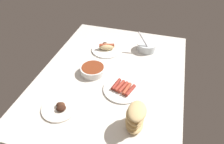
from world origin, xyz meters
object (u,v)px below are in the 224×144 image
at_px(plate_sausages, 123,89).
at_px(bread_stack, 135,117).
at_px(bowl_coleslaw, 147,46).
at_px(plate_grilled_meat, 60,108).
at_px(bowl_chili, 93,70).
at_px(plate_hotdog_assembled, 107,48).

relative_size(plate_sausages, bread_stack, 1.61).
height_order(bowl_coleslaw, plate_grilled_meat, bowl_coleslaw).
bearing_deg(plate_sausages, bowl_chili, -113.44).
bearing_deg(bread_stack, plate_grilled_meat, -89.71).
distance_m(bowl_coleslaw, bread_stack, 0.70).
distance_m(plate_hotdog_assembled, plate_grilled_meat, 0.61).
xyz_separation_m(plate_grilled_meat, bread_stack, (-0.00, 0.40, 0.06)).
bearing_deg(plate_grilled_meat, bread_stack, 90.29).
xyz_separation_m(bowl_coleslaw, plate_grilled_meat, (0.69, -0.35, -0.02)).
bearing_deg(plate_hotdog_assembled, bowl_coleslaw, 106.89).
height_order(plate_hotdog_assembled, bowl_chili, plate_hotdog_assembled).
relative_size(bowl_coleslaw, bread_stack, 1.04).
distance_m(bowl_coleslaw, bowl_chili, 0.46).
height_order(plate_sausages, bowl_chili, bowl_chili).
xyz_separation_m(bowl_coleslaw, plate_sausages, (0.46, -0.07, -0.02)).
height_order(plate_sausages, plate_grilled_meat, plate_grilled_meat).
height_order(bowl_coleslaw, plate_sausages, bowl_coleslaw).
bearing_deg(plate_sausages, bowl_coleslaw, 171.87).
height_order(plate_sausages, plate_hotdog_assembled, plate_hotdog_assembled).
distance_m(plate_sausages, bread_stack, 0.27).
distance_m(plate_hotdog_assembled, bread_stack, 0.69).
bearing_deg(bowl_coleslaw, plate_sausages, -8.13).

